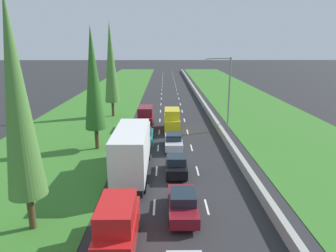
% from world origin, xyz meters
% --- Properties ---
extents(ground_plane, '(300.00, 300.00, 0.00)m').
position_xyz_m(ground_plane, '(0.00, 60.00, 0.00)').
color(ground_plane, '#28282B').
rests_on(ground_plane, ground).
extents(grass_verge_left, '(14.00, 140.00, 0.04)m').
position_xyz_m(grass_verge_left, '(-12.65, 60.00, 0.02)').
color(grass_verge_left, '#387528').
rests_on(grass_verge_left, ground).
extents(grass_verge_right, '(14.00, 140.00, 0.04)m').
position_xyz_m(grass_verge_right, '(14.35, 60.00, 0.02)').
color(grass_verge_right, '#387528').
rests_on(grass_verge_right, ground).
extents(median_barrier, '(0.44, 120.00, 0.85)m').
position_xyz_m(median_barrier, '(5.70, 60.00, 0.42)').
color(median_barrier, '#9E9B93').
rests_on(median_barrier, ground).
extents(lane_markings, '(3.64, 116.00, 0.01)m').
position_xyz_m(lane_markings, '(0.00, 60.00, 0.01)').
color(lane_markings, white).
rests_on(lane_markings, ground).
extents(red_van_left_lane, '(1.96, 4.90, 2.82)m').
position_xyz_m(red_van_left_lane, '(-3.49, 10.77, 1.40)').
color(red_van_left_lane, red).
rests_on(red_van_left_lane, ground).
extents(maroon_sedan_centre_lane, '(1.82, 4.50, 1.64)m').
position_xyz_m(maroon_sedan_centre_lane, '(0.08, 14.03, 0.81)').
color(maroon_sedan_centre_lane, maroon).
rests_on(maroon_sedan_centre_lane, ground).
extents(white_box_truck_left_lane, '(2.46, 9.40, 4.18)m').
position_xyz_m(white_box_truck_left_lane, '(-3.65, 20.10, 2.18)').
color(white_box_truck_left_lane, black).
rests_on(white_box_truck_left_lane, ground).
extents(black_hatchback_centre_lane, '(1.74, 3.90, 1.72)m').
position_xyz_m(black_hatchback_centre_lane, '(-0.10, 20.26, 0.84)').
color(black_hatchback_centre_lane, black).
rests_on(black_hatchback_centre_lane, ground).
extents(teal_sedan_left_lane, '(1.82, 4.50, 1.64)m').
position_xyz_m(teal_sedan_left_lane, '(-3.26, 28.79, 0.81)').
color(teal_sedan_left_lane, teal).
rests_on(teal_sedan_left_lane, ground).
extents(silver_sedan_centre_lane, '(1.82, 4.50, 1.64)m').
position_xyz_m(silver_sedan_centre_lane, '(-0.14, 26.84, 0.81)').
color(silver_sedan_centre_lane, silver).
rests_on(silver_sedan_centre_lane, ground).
extents(maroon_van_left_lane, '(1.96, 4.90, 2.82)m').
position_xyz_m(maroon_van_left_lane, '(-3.51, 35.06, 1.40)').
color(maroon_van_left_lane, maroon).
rests_on(maroon_van_left_lane, ground).
extents(yellow_van_centre_lane, '(1.96, 4.90, 2.82)m').
position_xyz_m(yellow_van_centre_lane, '(-0.16, 33.54, 1.40)').
color(yellow_van_centre_lane, yellow).
rests_on(yellow_van_centre_lane, ground).
extents(poplar_tree_nearest, '(2.13, 2.13, 13.30)m').
position_xyz_m(poplar_tree_nearest, '(-8.80, 12.68, 7.70)').
color(poplar_tree_nearest, '#4C3823').
rests_on(poplar_tree_nearest, ground).
extents(poplar_tree_second, '(2.11, 2.11, 12.29)m').
position_xyz_m(poplar_tree_second, '(-8.03, 26.81, 7.20)').
color(poplar_tree_second, '#4C3823').
rests_on(poplar_tree_second, ground).
extents(poplar_tree_third, '(2.14, 2.14, 13.71)m').
position_xyz_m(poplar_tree_third, '(-8.81, 41.65, 7.91)').
color(poplar_tree_third, '#4C3823').
rests_on(poplar_tree_third, ground).
extents(street_light_mast, '(3.20, 0.28, 9.00)m').
position_xyz_m(street_light_mast, '(6.48, 33.75, 5.23)').
color(street_light_mast, gray).
rests_on(street_light_mast, ground).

